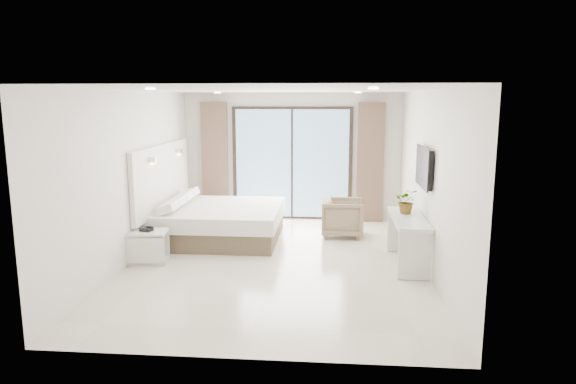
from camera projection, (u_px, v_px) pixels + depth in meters
The scene contains 8 objects.
ground at pixel (277, 262), 8.16m from camera, with size 6.20×6.20×0.00m, color beige.
room_shell at pixel (271, 157), 8.77m from camera, with size 4.62×6.22×2.72m.
bed at pixel (220, 222), 9.48m from camera, with size 2.21×2.10×0.76m.
nightstand at pixel (149, 247), 8.12m from camera, with size 0.61×0.53×0.51m.
phone at pixel (146, 229), 8.08m from camera, with size 0.18×0.14×0.06m, color black.
console_desk at pixel (408, 230), 7.95m from camera, with size 0.48×1.55×0.77m.
plant at pixel (407, 204), 8.12m from camera, with size 0.36×0.40×0.31m, color #33662D.
armchair at pixel (343, 216), 9.69m from camera, with size 0.76×0.71×0.78m, color #8B7B5B.
Camera 1 is at (0.84, -7.79, 2.56)m, focal length 32.00 mm.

